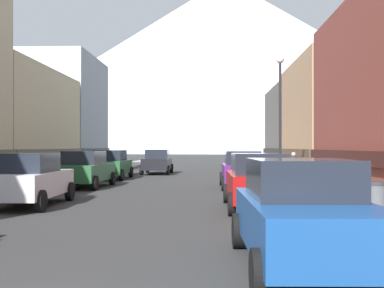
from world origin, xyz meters
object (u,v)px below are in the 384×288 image
(car_right_0, at_px, (303,213))
(potted_plant_0, at_px, (11,176))
(trash_bin_right, at_px, (375,201))
(pedestrian_0, at_px, (294,170))
(car_left_1, at_px, (29,179))
(car_left_3, at_px, (111,164))
(potted_plant_2, at_px, (355,190))
(car_right_2, at_px, (242,169))
(car_left_2, at_px, (85,169))
(car_right_1, at_px, (258,181))
(car_driving_0, at_px, (157,162))
(streetlamp_right, at_px, (280,101))

(car_right_0, distance_m, potted_plant_0, 18.03)
(trash_bin_right, relative_size, potted_plant_0, 1.08)
(trash_bin_right, bearing_deg, pedestrian_0, 90.50)
(car_left_1, relative_size, car_left_3, 1.01)
(car_right_0, height_order, potted_plant_2, car_right_0)
(car_right_2, distance_m, potted_plant_0, 10.86)
(car_right_2, relative_size, potted_plant_2, 5.64)
(car_left_2, xyz_separation_m, car_right_1, (7.60, -8.00, 0.00))
(car_left_1, height_order, car_driving_0, same)
(car_driving_0, bearing_deg, streetlamp_right, -63.79)
(potted_plant_2, bearing_deg, pedestrian_0, 95.78)
(car_right_2, bearing_deg, car_left_1, -135.80)
(car_left_3, xyz_separation_m, potted_plant_2, (10.80, -13.77, -0.32))
(car_left_3, bearing_deg, car_right_0, -70.86)
(potted_plant_0, bearing_deg, car_left_2, 20.51)
(potted_plant_2, bearing_deg, car_driving_0, 113.66)
(trash_bin_right, bearing_deg, car_right_0, -121.51)
(car_right_1, xyz_separation_m, potted_plant_0, (-10.80, 6.81, -0.28))
(car_left_1, relative_size, car_driving_0, 1.01)
(car_left_2, height_order, trash_bin_right, car_left_2)
(potted_plant_0, xyz_separation_m, streetlamp_right, (12.35, -0.80, 3.37))
(pedestrian_0, relative_size, streetlamp_right, 0.27)
(car_driving_0, height_order, potted_plant_0, car_driving_0)
(car_left_3, relative_size, car_right_0, 0.99)
(potted_plant_0, distance_m, streetlamp_right, 12.83)
(pedestrian_0, bearing_deg, car_driving_0, 122.71)
(car_right_2, bearing_deg, car_right_1, -90.00)
(car_left_1, distance_m, car_right_0, 11.15)
(pedestrian_0, bearing_deg, car_left_2, 179.44)
(car_left_1, distance_m, streetlamp_right, 11.10)
(car_right_2, distance_m, potted_plant_2, 8.10)
(potted_plant_2, bearing_deg, car_right_2, 113.30)
(car_left_2, distance_m, car_driving_0, 12.32)
(car_right_2, height_order, trash_bin_right, car_right_2)
(car_left_1, distance_m, potted_plant_2, 10.80)
(car_left_1, height_order, trash_bin_right, car_left_1)
(car_left_1, relative_size, potted_plant_0, 4.88)
(car_left_3, height_order, potted_plant_0, car_left_3)
(car_left_1, height_order, pedestrian_0, car_left_1)
(car_left_2, xyz_separation_m, pedestrian_0, (10.05, -0.10, -0.03))
(car_left_2, bearing_deg, potted_plant_2, -34.80)
(car_left_1, distance_m, car_left_2, 7.47)
(car_left_2, height_order, streetlamp_right, streetlamp_right)
(car_left_3, height_order, potted_plant_2, car_left_3)
(car_right_0, xyz_separation_m, trash_bin_right, (2.55, 4.16, -0.26))
(trash_bin_right, relative_size, pedestrian_0, 0.62)
(car_left_1, bearing_deg, pedestrian_0, 36.26)
(potted_plant_0, height_order, streetlamp_right, streetlamp_right)
(car_left_2, xyz_separation_m, potted_plant_2, (10.80, -7.51, -0.32))
(car_left_3, relative_size, potted_plant_0, 4.85)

